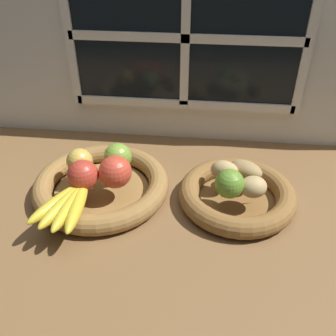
# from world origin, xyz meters

# --- Properties ---
(ground_plane) EXTENTS (1.40, 0.90, 0.03)m
(ground_plane) POSITION_xyz_m (0.00, 0.00, -0.01)
(ground_plane) COLOR brown
(back_wall) EXTENTS (1.40, 0.05, 0.55)m
(back_wall) POSITION_xyz_m (0.00, 0.30, 0.28)
(back_wall) COLOR silver
(back_wall) RESTS_ON ground_plane
(fruit_bowl_left) EXTENTS (0.34, 0.34, 0.05)m
(fruit_bowl_left) POSITION_xyz_m (-0.18, -0.02, 0.02)
(fruit_bowl_left) COLOR olive
(fruit_bowl_left) RESTS_ON ground_plane
(fruit_bowl_right) EXTENTS (0.28, 0.28, 0.05)m
(fruit_bowl_right) POSITION_xyz_m (0.15, -0.02, 0.02)
(fruit_bowl_right) COLOR brown
(fruit_bowl_right) RESTS_ON ground_plane
(apple_red_front) EXTENTS (0.07, 0.07, 0.07)m
(apple_red_front) POSITION_xyz_m (-0.21, -0.06, 0.09)
(apple_red_front) COLOR #B73828
(apple_red_front) RESTS_ON fruit_bowl_left
(apple_red_right) EXTENTS (0.08, 0.08, 0.08)m
(apple_red_right) POSITION_xyz_m (-0.13, -0.04, 0.09)
(apple_red_right) COLOR #CC422D
(apple_red_right) RESTS_ON fruit_bowl_left
(apple_golden_left) EXTENTS (0.06, 0.06, 0.06)m
(apple_golden_left) POSITION_xyz_m (-0.23, 0.00, 0.08)
(apple_golden_left) COLOR gold
(apple_golden_left) RESTS_ON fruit_bowl_left
(apple_green_back) EXTENTS (0.07, 0.07, 0.07)m
(apple_green_back) POSITION_xyz_m (-0.14, 0.03, 0.08)
(apple_green_back) COLOR #7AA338
(apple_green_back) RESTS_ON fruit_bowl_left
(banana_bunch_front) EXTENTS (0.12, 0.18, 0.03)m
(banana_bunch_front) POSITION_xyz_m (-0.22, -0.14, 0.06)
(banana_bunch_front) COLOR gold
(banana_bunch_front) RESTS_ON fruit_bowl_left
(potato_oblong) EXTENTS (0.08, 0.06, 0.05)m
(potato_oblong) POSITION_xyz_m (0.12, 0.01, 0.07)
(potato_oblong) COLOR tan
(potato_oblong) RESTS_ON fruit_bowl_right
(potato_back) EXTENTS (0.10, 0.09, 0.04)m
(potato_back) POSITION_xyz_m (0.17, 0.03, 0.07)
(potato_back) COLOR #A38451
(potato_back) RESTS_ON fruit_bowl_right
(potato_small) EXTENTS (0.07, 0.07, 0.05)m
(potato_small) POSITION_xyz_m (0.18, -0.05, 0.07)
(potato_small) COLOR tan
(potato_small) RESTS_ON fruit_bowl_right
(lime_near) EXTENTS (0.07, 0.07, 0.07)m
(lime_near) POSITION_xyz_m (0.13, -0.05, 0.08)
(lime_near) COLOR olive
(lime_near) RESTS_ON fruit_bowl_right
(chili_pepper) EXTENTS (0.12, 0.05, 0.02)m
(chili_pepper) POSITION_xyz_m (0.17, -0.04, 0.06)
(chili_pepper) COLOR red
(chili_pepper) RESTS_ON fruit_bowl_right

